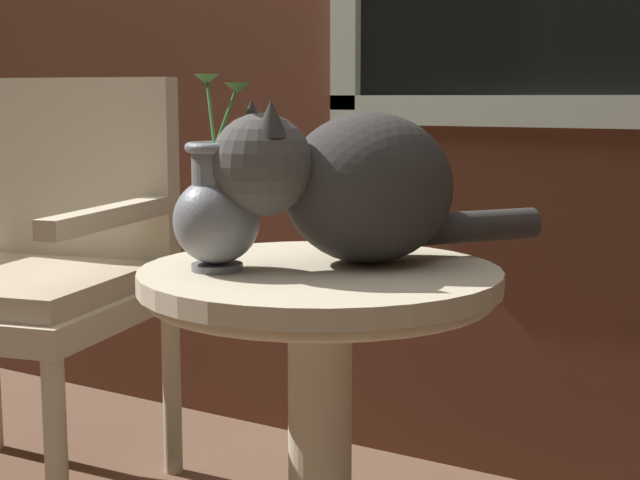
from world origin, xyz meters
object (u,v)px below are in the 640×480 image
wicker_chair (31,262)px  cat (352,184)px  pewter_vase_with_ivy (216,210)px  wicker_side_table (320,371)px

wicker_chair → cat: bearing=0.2°
wicker_chair → cat: (0.82, 0.00, 0.21)m
cat → pewter_vase_with_ivy: bearing=-133.7°
wicker_chair → cat: size_ratio=1.68×
wicker_side_table → pewter_vase_with_ivy: bearing=-143.0°
wicker_chair → pewter_vase_with_ivy: (0.66, -0.17, 0.17)m
wicker_side_table → cat: bearing=69.4°
cat → pewter_vase_with_ivy: (-0.17, -0.18, -0.04)m
wicker_side_table → wicker_chair: bearing=175.3°
wicker_side_table → cat: size_ratio=1.14×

